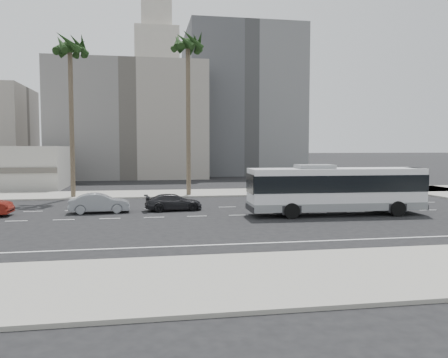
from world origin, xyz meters
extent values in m
plane|color=black|center=(0.00, 0.00, 0.00)|extent=(700.00, 700.00, 0.00)
cube|color=gray|center=(0.00, 15.50, 0.07)|extent=(120.00, 7.00, 0.15)
cube|color=gray|center=(0.00, -15.50, 0.07)|extent=(120.00, 7.00, 0.15)
cube|color=slate|center=(-12.00, 45.00, 9.00)|extent=(24.00, 18.00, 18.00)
cube|color=#535457|center=(8.00, 52.00, 13.00)|extent=(20.00, 20.00, 26.00)
cube|color=beige|center=(-2.00, 250.00, 22.00)|extent=(42.00, 42.00, 44.00)
cube|color=beige|center=(-2.00, 250.00, 60.00)|extent=(26.00, 26.00, 32.00)
cube|color=beige|center=(-2.00, 250.00, 92.00)|extent=(18.00, 18.00, 32.00)
cube|color=slate|center=(45.00, 230.00, 35.00)|extent=(26.00, 26.00, 70.00)
cube|color=slate|center=(70.00, 260.00, 30.00)|extent=(22.00, 22.00, 60.00)
cube|color=silver|center=(3.97, -0.97, 1.95)|extent=(12.66, 3.20, 2.82)
cube|color=black|center=(3.97, -0.97, 2.33)|extent=(12.73, 3.27, 1.19)
cube|color=gray|center=(3.97, -0.97, 0.70)|extent=(12.68, 3.24, 0.54)
cube|color=gray|center=(2.34, -0.97, 3.47)|extent=(2.66, 1.82, 0.33)
cube|color=#262628|center=(9.93, -0.97, 3.20)|extent=(0.72, 1.97, 0.33)
cylinder|color=black|center=(7.98, -2.36, 0.54)|extent=(1.08, 0.33, 1.08)
cylinder|color=black|center=(7.98, 0.42, 0.54)|extent=(1.08, 0.33, 1.08)
cylinder|color=black|center=(0.28, -2.36, 0.54)|extent=(1.08, 0.33, 1.08)
cylinder|color=black|center=(0.28, 0.42, 0.54)|extent=(1.08, 0.33, 1.08)
imported|color=black|center=(-7.45, 3.32, 0.64)|extent=(2.24, 4.56, 1.28)
imported|color=gray|center=(-12.95, 2.99, 0.72)|extent=(1.81, 4.49, 1.45)
cylinder|color=brown|center=(-5.32, 13.33, 7.38)|extent=(0.41, 0.41, 14.76)
cylinder|color=brown|center=(-16.40, 13.39, 7.01)|extent=(0.44, 0.44, 14.01)
camera|label=1|loc=(-9.55, -31.39, 4.86)|focal=36.14mm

